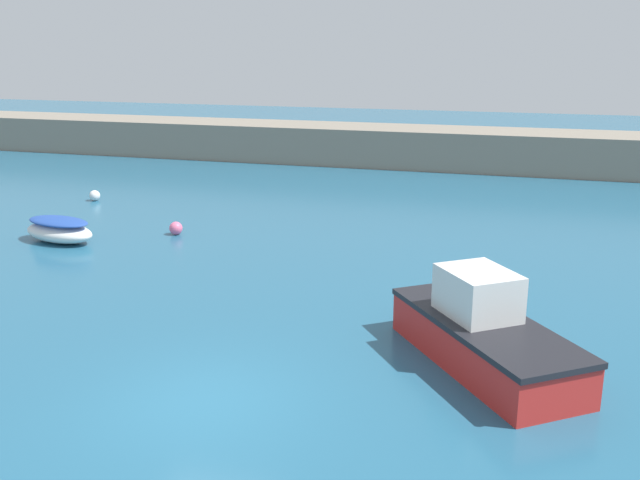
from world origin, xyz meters
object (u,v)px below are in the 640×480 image
rowboat_with_red_cover (59,230)px  mooring_buoy_pink (176,228)px  mooring_buoy_white (95,196)px  motorboat_with_cabin (483,333)px

rowboat_with_red_cover → mooring_buoy_pink: 3.79m
mooring_buoy_white → mooring_buoy_pink: bearing=-33.9°
mooring_buoy_pink → mooring_buoy_white: mooring_buoy_pink is taller
mooring_buoy_white → motorboat_with_cabin: bearing=-34.1°
mooring_buoy_white → rowboat_with_red_cover: bearing=-66.2°
rowboat_with_red_cover → motorboat_with_cabin: (14.13, -5.46, 0.26)m
motorboat_with_cabin → mooring_buoy_white: motorboat_with_cabin is taller
rowboat_with_red_cover → motorboat_with_cabin: 15.15m
rowboat_with_red_cover → mooring_buoy_white: (-2.59, 5.86, -0.19)m
rowboat_with_red_cover → mooring_buoy_white: rowboat_with_red_cover is taller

